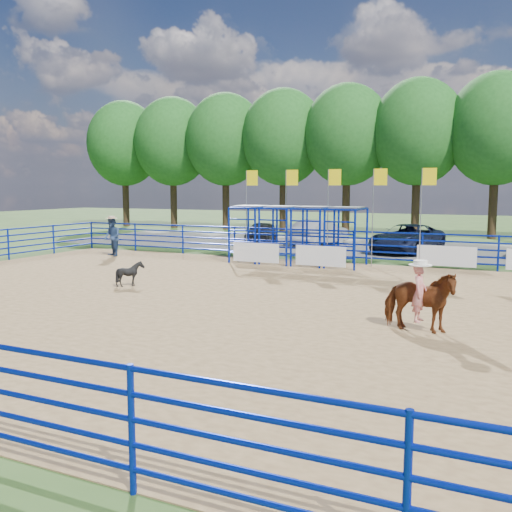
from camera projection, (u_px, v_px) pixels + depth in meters
name	position (u px, v px, depth m)	size (l,w,h in m)	color
ground	(261.00, 305.00, 16.65)	(120.00, 120.00, 0.00)	#3B5A24
arena_dirt	(261.00, 305.00, 16.65)	(30.00, 20.00, 0.02)	#99794C
gravel_strip	(387.00, 248.00, 31.94)	(40.00, 10.00, 0.01)	slate
horse_and_rider	(419.00, 296.00, 13.40)	(1.80, 0.92, 2.39)	brown
calf	(130.00, 274.00, 19.64)	(0.70, 0.79, 0.87)	black
spectator_cowboy	(112.00, 236.00, 28.14)	(1.17, 1.09, 1.97)	navy
car_a	(261.00, 233.00, 34.52)	(1.56, 3.88, 1.32)	black
car_b	(319.00, 233.00, 33.50)	(1.60, 4.58, 1.51)	gray
car_c	(407.00, 238.00, 29.89)	(2.44, 5.30, 1.47)	black
perimeter_fence	(261.00, 280.00, 16.56)	(30.10, 20.10, 1.50)	#071EA0
chute_assembly	(305.00, 236.00, 25.25)	(19.32, 2.41, 4.20)	#071EA0
treeline	(418.00, 127.00, 39.13)	(56.40, 6.40, 11.24)	#3F2B19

